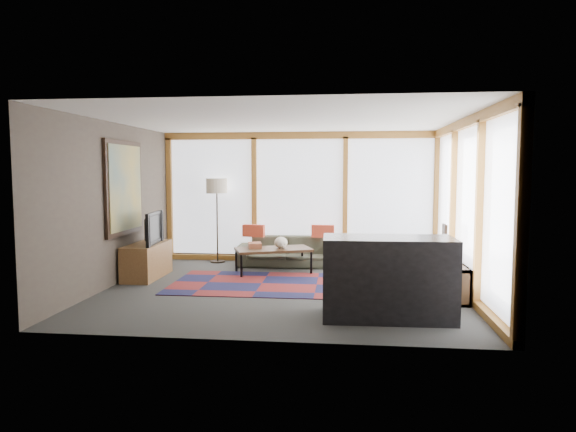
# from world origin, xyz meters

# --- Properties ---
(ground) EXTENTS (5.50, 5.50, 0.00)m
(ground) POSITION_xyz_m (0.00, 0.00, 0.00)
(ground) COLOR #31312E
(ground) RESTS_ON ground
(room_envelope) EXTENTS (5.52, 5.02, 2.62)m
(room_envelope) POSITION_xyz_m (0.49, 0.56, 1.54)
(room_envelope) COLOR #433831
(room_envelope) RESTS_ON ground
(rug) EXTENTS (2.90, 1.88, 0.01)m
(rug) POSITION_xyz_m (-0.41, 0.27, 0.01)
(rug) COLOR maroon
(rug) RESTS_ON ground
(sofa) EXTENTS (1.93, 0.79, 0.56)m
(sofa) POSITION_xyz_m (-0.19, 1.95, 0.28)
(sofa) COLOR #383B2B
(sofa) RESTS_ON ground
(pillow_left) EXTENTS (0.44, 0.18, 0.23)m
(pillow_left) POSITION_xyz_m (-0.84, 1.91, 0.68)
(pillow_left) COLOR #C03D25
(pillow_left) RESTS_ON sofa
(pillow_right) EXTENTS (0.44, 0.16, 0.24)m
(pillow_right) POSITION_xyz_m (0.50, 1.97, 0.68)
(pillow_right) COLOR #C03D25
(pillow_right) RESTS_ON sofa
(floor_lamp) EXTENTS (0.42, 0.42, 1.68)m
(floor_lamp) POSITION_xyz_m (-1.62, 2.15, 0.84)
(floor_lamp) COLOR black
(floor_lamp) RESTS_ON ground
(coffee_table) EXTENTS (1.48, 1.09, 0.44)m
(coffee_table) POSITION_xyz_m (-0.36, 1.22, 0.22)
(coffee_table) COLOR black
(coffee_table) RESTS_ON ground
(book_stack) EXTENTS (0.29, 0.33, 0.10)m
(book_stack) POSITION_xyz_m (-0.70, 1.23, 0.49)
(book_stack) COLOR brown
(book_stack) RESTS_ON coffee_table
(vase) EXTENTS (0.27, 0.27, 0.21)m
(vase) POSITION_xyz_m (-0.22, 1.24, 0.55)
(vase) COLOR beige
(vase) RESTS_ON coffee_table
(bookshelf) EXTENTS (0.37, 2.02, 0.50)m
(bookshelf) POSITION_xyz_m (2.43, 0.15, 0.25)
(bookshelf) COLOR black
(bookshelf) RESTS_ON ground
(bowl_a) EXTENTS (0.21, 0.21, 0.10)m
(bowl_a) POSITION_xyz_m (2.43, -0.38, 0.55)
(bowl_a) COLOR black
(bowl_a) RESTS_ON bookshelf
(bowl_b) EXTENTS (0.18, 0.18, 0.09)m
(bowl_b) POSITION_xyz_m (2.46, -0.04, 0.55)
(bowl_b) COLOR black
(bowl_b) RESTS_ON bookshelf
(shelf_picture) EXTENTS (0.06, 0.34, 0.44)m
(shelf_picture) POSITION_xyz_m (2.57, 0.88, 0.72)
(shelf_picture) COLOR black
(shelf_picture) RESTS_ON bookshelf
(tv_console) EXTENTS (0.49, 1.18, 0.59)m
(tv_console) POSITION_xyz_m (-2.46, 0.56, 0.29)
(tv_console) COLOR brown
(tv_console) RESTS_ON ground
(television) EXTENTS (0.22, 0.96, 0.55)m
(television) POSITION_xyz_m (-2.38, 0.51, 0.86)
(television) COLOR black
(television) RESTS_ON tv_console
(bar_counter) EXTENTS (1.62, 0.79, 1.01)m
(bar_counter) POSITION_xyz_m (1.46, -1.46, 0.51)
(bar_counter) COLOR black
(bar_counter) RESTS_ON ground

